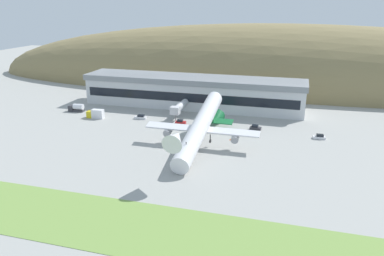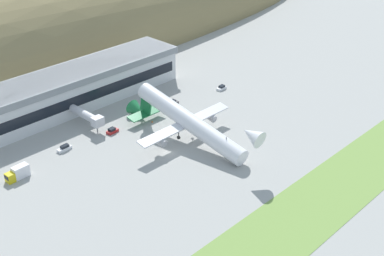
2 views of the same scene
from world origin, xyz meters
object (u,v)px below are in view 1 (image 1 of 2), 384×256
at_px(cargo_airplane, 201,127).
at_px(fuel_truck, 96,114).
at_px(jetway_0, 179,107).
at_px(service_car_2, 181,122).
at_px(terminal_building, 193,90).
at_px(traffic_cone_0, 230,139).
at_px(service_car_0, 141,117).
at_px(service_car_1, 319,137).
at_px(box_truck, 77,108).
at_px(service_car_3, 255,128).
at_px(traffic_cone_1, 214,129).

bearing_deg(cargo_airplane, fuel_truck, 158.39).
bearing_deg(jetway_0, fuel_truck, -161.71).
bearing_deg(cargo_airplane, service_car_2, 122.35).
bearing_deg(terminal_building, jetway_0, -92.75).
relative_size(terminal_building, service_car_2, 23.52).
xyz_separation_m(service_car_2, traffic_cone_0, (20.60, -11.97, -0.39)).
bearing_deg(service_car_0, service_car_1, -3.82).
height_order(fuel_truck, traffic_cone_0, fuel_truck).
bearing_deg(fuel_truck, jetway_0, 18.29).
bearing_deg(box_truck, jetway_0, 5.63).
height_order(service_car_1, service_car_2, service_car_2).
relative_size(cargo_airplane, service_car_0, 11.71).
bearing_deg(jetway_0, service_car_3, -13.19).
height_order(service_car_0, box_truck, box_truck).
bearing_deg(service_car_3, fuel_truck, -177.19).
xyz_separation_m(service_car_1, service_car_3, (-21.19, 3.75, 0.06)).
distance_m(terminal_building, jetway_0, 16.53).
height_order(jetway_0, fuel_truck, jetway_0).
distance_m(terminal_building, fuel_truck, 41.19).
distance_m(fuel_truck, traffic_cone_1, 46.87).
bearing_deg(service_car_1, service_car_3, 169.97).
bearing_deg(service_car_0, traffic_cone_1, -10.27).
height_order(service_car_2, box_truck, box_truck).
distance_m(service_car_1, fuel_truck, 81.87).
relative_size(terminal_building, traffic_cone_1, 160.36).
height_order(cargo_airplane, service_car_2, cargo_airplane).
relative_size(service_car_2, fuel_truck, 0.59).
bearing_deg(jetway_0, traffic_cone_1, -36.03).
distance_m(box_truck, traffic_cone_0, 68.08).
relative_size(jetway_0, traffic_cone_0, 25.59).
distance_m(service_car_1, service_car_3, 21.52).
bearing_deg(fuel_truck, service_car_1, -0.54).
height_order(box_truck, traffic_cone_1, box_truck).
bearing_deg(traffic_cone_1, box_truck, 172.55).
height_order(cargo_airplane, traffic_cone_1, cargo_airplane).
bearing_deg(service_car_3, traffic_cone_1, -160.82).
bearing_deg(service_car_1, jetway_0, 168.10).
bearing_deg(cargo_airplane, service_car_0, 143.22).
relative_size(jetway_0, service_car_0, 3.24).
height_order(cargo_airplane, fuel_truck, cargo_airplane).
relative_size(service_car_1, service_car_3, 1.02).
bearing_deg(jetway_0, terminal_building, 87.25).
bearing_deg(service_car_1, traffic_cone_1, -178.25).
bearing_deg(traffic_cone_0, fuel_truck, 169.49).
xyz_separation_m(jetway_0, service_car_3, (30.22, -7.08, -3.32)).
xyz_separation_m(terminal_building, jetway_0, (-0.78, -16.18, -3.28)).
relative_size(service_car_3, traffic_cone_1, 6.88).
bearing_deg(cargo_airplane, service_car_3, 56.16).
distance_m(service_car_0, traffic_cone_1, 30.27).
relative_size(service_car_1, traffic_cone_0, 7.03).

